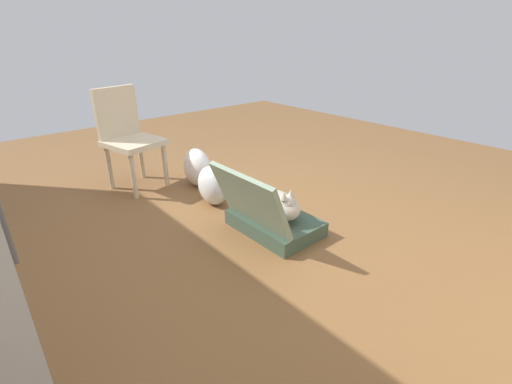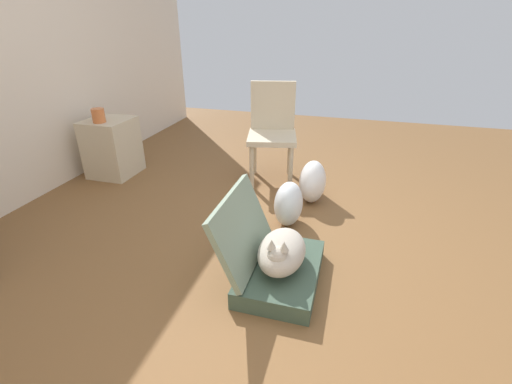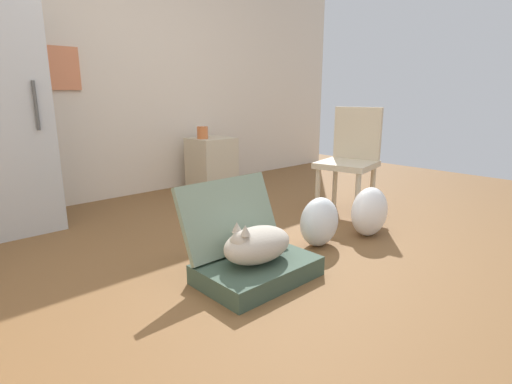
{
  "view_description": "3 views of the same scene",
  "coord_description": "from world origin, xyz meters",
  "px_view_note": "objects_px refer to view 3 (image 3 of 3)",
  "views": [
    {
      "loc": [
        -2.1,
        1.52,
        1.4
      ],
      "look_at": [
        -0.39,
        0.04,
        0.39
      ],
      "focal_mm": 25.4,
      "sensor_mm": 36.0,
      "label": 1
    },
    {
      "loc": [
        -2.1,
        -0.51,
        1.47
      ],
      "look_at": [
        -0.27,
        0.01,
        0.54
      ],
      "focal_mm": 25.05,
      "sensor_mm": 36.0,
      "label": 2
    },
    {
      "loc": [
        -1.8,
        -1.73,
        1.05
      ],
      "look_at": [
        -0.1,
        0.12,
        0.43
      ],
      "focal_mm": 27.83,
      "sensor_mm": 36.0,
      "label": 3
    }
  ],
  "objects_px": {
    "plastic_bag_clear": "(369,212)",
    "vase_tall": "(203,133)",
    "cat": "(256,244)",
    "suitcase_base": "(257,270)",
    "plastic_bag_white": "(319,222)",
    "side_table": "(212,164)",
    "chair": "(350,157)"
  },
  "relations": [
    {
      "from": "side_table",
      "to": "vase_tall",
      "type": "bearing_deg",
      "value": -179.32
    },
    {
      "from": "plastic_bag_clear",
      "to": "plastic_bag_white",
      "type": "bearing_deg",
      "value": 164.43
    },
    {
      "from": "cat",
      "to": "plastic_bag_white",
      "type": "height_order",
      "value": "cat"
    },
    {
      "from": "chair",
      "to": "vase_tall",
      "type": "bearing_deg",
      "value": -176.03
    },
    {
      "from": "plastic_bag_clear",
      "to": "side_table",
      "type": "xyz_separation_m",
      "value": [
        0.05,
        2.06,
        0.1
      ]
    },
    {
      "from": "plastic_bag_clear",
      "to": "side_table",
      "type": "distance_m",
      "value": 2.06
    },
    {
      "from": "cat",
      "to": "side_table",
      "type": "height_order",
      "value": "side_table"
    },
    {
      "from": "plastic_bag_white",
      "to": "side_table",
      "type": "relative_size",
      "value": 0.61
    },
    {
      "from": "cat",
      "to": "chair",
      "type": "height_order",
      "value": "chair"
    },
    {
      "from": "suitcase_base",
      "to": "plastic_bag_clear",
      "type": "height_order",
      "value": "plastic_bag_clear"
    },
    {
      "from": "cat",
      "to": "suitcase_base",
      "type": "bearing_deg",
      "value": -1.88
    },
    {
      "from": "cat",
      "to": "plastic_bag_white",
      "type": "distance_m",
      "value": 0.7
    },
    {
      "from": "vase_tall",
      "to": "cat",
      "type": "bearing_deg",
      "value": -118.11
    },
    {
      "from": "cat",
      "to": "chair",
      "type": "xyz_separation_m",
      "value": [
        1.55,
        0.44,
        0.29
      ]
    },
    {
      "from": "plastic_bag_clear",
      "to": "vase_tall",
      "type": "height_order",
      "value": "vase_tall"
    },
    {
      "from": "suitcase_base",
      "to": "chair",
      "type": "xyz_separation_m",
      "value": [
        1.54,
        0.44,
        0.45
      ]
    },
    {
      "from": "plastic_bag_white",
      "to": "vase_tall",
      "type": "height_order",
      "value": "vase_tall"
    },
    {
      "from": "suitcase_base",
      "to": "side_table",
      "type": "bearing_deg",
      "value": 59.71
    },
    {
      "from": "side_table",
      "to": "suitcase_base",
      "type": "bearing_deg",
      "value": -120.29
    },
    {
      "from": "cat",
      "to": "plastic_bag_white",
      "type": "xyz_separation_m",
      "value": [
        0.69,
        0.09,
        -0.04
      ]
    },
    {
      "from": "cat",
      "to": "plastic_bag_clear",
      "type": "relative_size",
      "value": 1.39
    },
    {
      "from": "cat",
      "to": "vase_tall",
      "type": "relative_size",
      "value": 3.92
    },
    {
      "from": "cat",
      "to": "plastic_bag_clear",
      "type": "distance_m",
      "value": 1.14
    },
    {
      "from": "plastic_bag_clear",
      "to": "chair",
      "type": "xyz_separation_m",
      "value": [
        0.41,
        0.47,
        0.32
      ]
    },
    {
      "from": "suitcase_base",
      "to": "plastic_bag_clear",
      "type": "relative_size",
      "value": 1.79
    },
    {
      "from": "plastic_bag_white",
      "to": "cat",
      "type": "bearing_deg",
      "value": -172.3
    },
    {
      "from": "cat",
      "to": "chair",
      "type": "bearing_deg",
      "value": 15.82
    },
    {
      "from": "side_table",
      "to": "plastic_bag_white",
      "type": "bearing_deg",
      "value": -104.49
    },
    {
      "from": "side_table",
      "to": "plastic_bag_clear",
      "type": "bearing_deg",
      "value": -91.52
    },
    {
      "from": "vase_tall",
      "to": "chair",
      "type": "bearing_deg",
      "value": -73.57
    },
    {
      "from": "plastic_bag_white",
      "to": "side_table",
      "type": "height_order",
      "value": "side_table"
    },
    {
      "from": "cat",
      "to": "side_table",
      "type": "distance_m",
      "value": 2.35
    }
  ]
}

